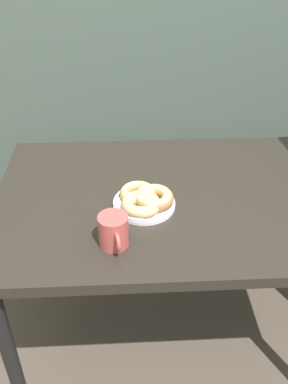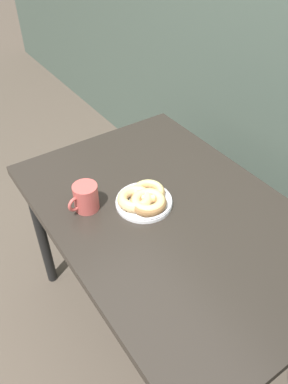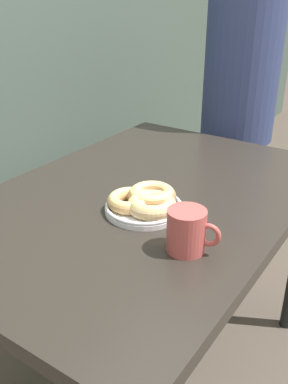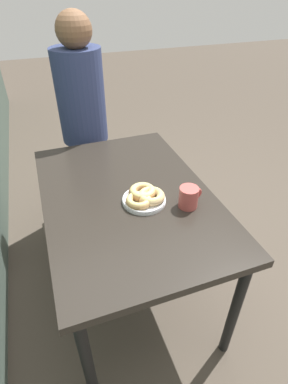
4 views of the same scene
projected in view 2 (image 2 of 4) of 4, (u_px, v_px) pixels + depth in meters
ground_plane at (107, 357)px, 1.75m from camera, size 14.00×14.00×0.00m
dining_table at (171, 226)px, 1.45m from camera, size 1.25×0.84×0.76m
donut_plate at (144, 199)px, 1.41m from camera, size 0.24×0.23×0.06m
coffee_mug at (85, 197)px, 1.38m from camera, size 0.09×0.13×0.11m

